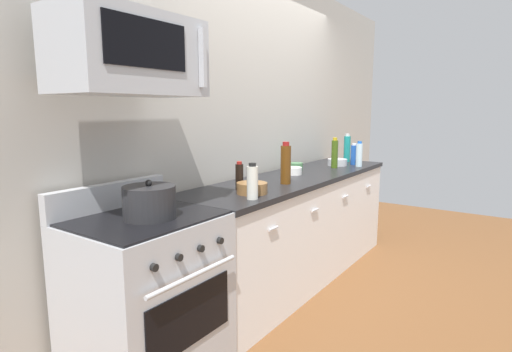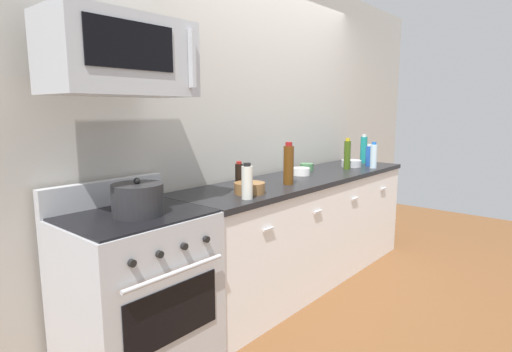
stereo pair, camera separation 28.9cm
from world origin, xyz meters
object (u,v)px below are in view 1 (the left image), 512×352
object	(u,v)px
bottle_sparkling_teal	(347,148)
bottle_olive_oil	(335,154)
bottle_soy_sauce_dark	(239,176)
bowl_wooden_salad	(252,188)
bottle_soda_blue	(354,155)
bowl_white_ceramic	(293,171)
bowl_steel_prep	(337,162)
stockpot	(149,202)
bottle_water_clear	(359,155)
bottle_wine_amber	(286,164)
bottle_vinegar_white	(252,182)
microwave	(130,55)
range_oven	(147,297)
bowl_green_glaze	(296,166)

from	to	relation	value
bottle_sparkling_teal	bottle_olive_oil	distance (m)	0.54
bottle_soy_sauce_dark	bowl_wooden_salad	size ratio (longest dim) A/B	0.96
bottle_soda_blue	bowl_white_ceramic	distance (m)	0.93
bottle_soda_blue	bowl_wooden_salad	distance (m)	1.79
bowl_steel_prep	stockpot	world-z (taller)	stockpot
bottle_soy_sauce_dark	bottle_water_clear	size ratio (longest dim) A/B	0.80
bottle_soda_blue	bottle_wine_amber	xyz separation A→B (m)	(-1.34, 0.02, 0.05)
bottle_water_clear	stockpot	world-z (taller)	bottle_water_clear
bottle_water_clear	bottle_vinegar_white	bearing A→B (deg)	179.71
bottle_sparkling_teal	bowl_wooden_salad	xyz separation A→B (m)	(-1.99, -0.14, -0.10)
bottle_wine_amber	bottle_sparkling_teal	xyz separation A→B (m)	(1.54, 0.14, -0.01)
microwave	bowl_wooden_salad	bearing A→B (deg)	-11.50
range_oven	bottle_soda_blue	distance (m)	2.67
bowl_green_glaze	bottle_vinegar_white	bearing A→B (deg)	-162.62
bottle_soy_sauce_dark	bottle_water_clear	distance (m)	1.65
microwave	bottle_vinegar_white	world-z (taller)	microwave
bottle_sparkling_teal	bowl_steel_prep	xyz separation A→B (m)	(-0.36, -0.05, -0.11)
bottle_soda_blue	bottle_sparkling_teal	world-z (taller)	bottle_sparkling_teal
bottle_water_clear	bottle_olive_oil	size ratio (longest dim) A/B	0.86
bottle_vinegar_white	bowl_wooden_salad	world-z (taller)	bottle_vinegar_white
bottle_vinegar_white	bottle_olive_oil	bearing A→B (deg)	5.42
bottle_soda_blue	bowl_green_glaze	size ratio (longest dim) A/B	1.74
microwave	bottle_vinegar_white	xyz separation A→B (m)	(0.68, -0.27, -0.72)
stockpot	bowl_wooden_salad	bearing A→B (deg)	-4.82
bottle_water_clear	bowl_steel_prep	distance (m)	0.23
bottle_wine_amber	bowl_steel_prep	world-z (taller)	bottle_wine_amber
bottle_vinegar_white	bottle_soda_blue	bearing A→B (deg)	2.52
bottle_water_clear	bowl_white_ceramic	xyz separation A→B (m)	(-0.81, 0.29, -0.09)
range_oven	bottle_wine_amber	distance (m)	1.41
bowl_white_ceramic	stockpot	world-z (taller)	stockpot
bottle_sparkling_teal	bottle_water_clear	xyz separation A→B (m)	(-0.31, -0.25, -0.02)
bottle_water_clear	stockpot	bearing A→B (deg)	175.86
bottle_soy_sauce_dark	stockpot	distance (m)	0.88
microwave	bottle_sparkling_teal	distance (m)	2.89
bowl_green_glaze	stockpot	bearing A→B (deg)	-173.31
bottle_olive_oil	bowl_white_ceramic	xyz separation A→B (m)	(-0.58, 0.13, -0.11)
bottle_water_clear	bowl_white_ceramic	distance (m)	0.86
bottle_sparkling_teal	bowl_steel_prep	size ratio (longest dim) A/B	1.56
bottle_water_clear	bowl_steel_prep	bearing A→B (deg)	103.95
range_oven	microwave	xyz separation A→B (m)	(0.00, 0.04, 1.28)
bottle_wine_amber	bowl_white_ceramic	world-z (taller)	bottle_wine_amber
microwave	bowl_white_ceramic	size ratio (longest dim) A/B	4.98
microwave	bottle_wine_amber	distance (m)	1.45
bottle_water_clear	bowl_wooden_salad	distance (m)	1.69
microwave	bottle_soy_sauce_dark	bearing A→B (deg)	-1.33
bottle_soda_blue	bottle_wine_amber	world-z (taller)	bottle_wine_amber
bowl_green_glaze	microwave	bearing A→B (deg)	-176.13
bowl_wooden_salad	bottle_olive_oil	bearing A→B (deg)	1.92
stockpot	bottle_vinegar_white	bearing A→B (deg)	-14.15
range_oven	bowl_white_ceramic	size ratio (longest dim) A/B	7.15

